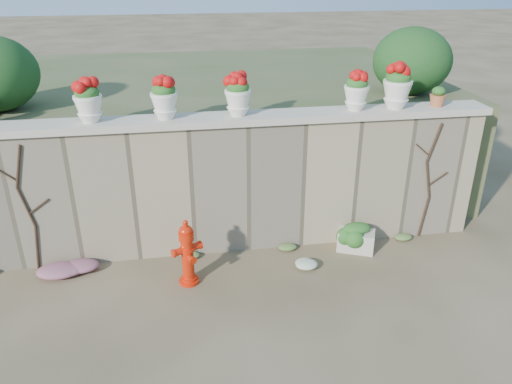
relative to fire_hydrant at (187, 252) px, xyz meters
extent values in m
plane|color=#4A3E25|center=(0.54, -0.88, -0.49)|extent=(80.00, 80.00, 0.00)
cube|color=gray|center=(0.54, 0.92, 0.51)|extent=(8.00, 0.40, 2.00)
cube|color=#BCB59F|center=(0.54, 0.92, 1.56)|extent=(8.10, 0.52, 0.10)
cube|color=#384C23|center=(0.54, 4.12, 0.51)|extent=(9.00, 6.00, 2.00)
ellipsoid|color=#143814|center=(3.94, 2.12, 2.06)|extent=(1.30, 1.30, 1.10)
cylinder|color=black|center=(-2.12, 0.70, -0.14)|extent=(0.12, 0.04, 0.70)
cylinder|color=black|center=(-2.14, 0.70, 0.51)|extent=(0.17, 0.04, 0.61)
cylinder|color=black|center=(-2.13, 0.70, 1.11)|extent=(0.18, 0.04, 0.61)
cylinder|color=black|center=(-1.98, 0.70, 0.51)|extent=(0.30, 0.02, 0.22)
cylinder|color=black|center=(-2.31, 0.70, 1.01)|extent=(0.25, 0.02, 0.21)
cylinder|color=black|center=(3.78, 0.70, -0.14)|extent=(0.12, 0.04, 0.70)
cylinder|color=black|center=(3.76, 0.70, 0.51)|extent=(0.17, 0.04, 0.61)
cylinder|color=black|center=(3.77, 0.70, 1.11)|extent=(0.18, 0.04, 0.61)
cylinder|color=black|center=(3.92, 0.70, 0.51)|extent=(0.30, 0.02, 0.22)
cylinder|color=black|center=(3.59, 0.70, 1.01)|extent=(0.25, 0.02, 0.21)
cylinder|color=red|center=(0.00, 0.00, -0.47)|extent=(0.28, 0.28, 0.05)
cylinder|color=red|center=(0.00, 0.00, -0.10)|extent=(0.17, 0.17, 0.61)
cylinder|color=red|center=(0.00, 0.00, 0.05)|extent=(0.21, 0.21, 0.04)
cylinder|color=red|center=(0.00, 0.00, 0.26)|extent=(0.21, 0.21, 0.12)
ellipsoid|color=red|center=(0.00, 0.00, 0.36)|extent=(0.19, 0.19, 0.14)
cylinder|color=red|center=(0.00, 0.00, 0.43)|extent=(0.07, 0.07, 0.10)
cylinder|color=red|center=(-0.13, -0.06, 0.05)|extent=(0.17, 0.15, 0.10)
cylinder|color=red|center=(0.12, 0.06, 0.05)|extent=(0.17, 0.15, 0.10)
cylinder|color=red|center=(0.04, -0.10, -0.05)|extent=(0.12, 0.13, 0.09)
cube|color=#BCB59F|center=(2.58, 0.46, -0.33)|extent=(0.63, 0.51, 0.32)
ellipsoid|color=#1E5119|center=(2.58, 0.46, -0.11)|extent=(0.49, 0.40, 0.16)
ellipsoid|color=#1E5119|center=(2.44, 0.40, -0.22)|extent=(0.58, 0.52, 0.55)
ellipsoid|color=#BF2683|center=(-1.65, 0.47, -0.39)|extent=(0.78, 0.52, 0.21)
ellipsoid|color=white|center=(1.76, 0.07, -0.40)|extent=(0.49, 0.39, 0.18)
ellipsoid|color=#1E5119|center=(-1.16, 0.92, 2.01)|extent=(0.32, 0.32, 0.19)
ellipsoid|color=#B80D0B|center=(-1.16, 0.92, 2.10)|extent=(0.28, 0.28, 0.20)
ellipsoid|color=#1E5119|center=(-0.17, 0.92, 2.01)|extent=(0.32, 0.32, 0.19)
ellipsoid|color=#B80D0B|center=(-0.17, 0.92, 2.09)|extent=(0.28, 0.28, 0.20)
ellipsoid|color=#1E5119|center=(0.84, 0.92, 2.01)|extent=(0.32, 0.32, 0.19)
ellipsoid|color=#B80D0B|center=(0.84, 0.92, 2.09)|extent=(0.28, 0.28, 0.20)
ellipsoid|color=#1E5119|center=(2.56, 0.92, 2.00)|extent=(0.31, 0.31, 0.19)
ellipsoid|color=#B80D0B|center=(2.56, 0.92, 2.08)|extent=(0.27, 0.27, 0.20)
ellipsoid|color=#1E5119|center=(3.17, 0.92, 2.06)|extent=(0.36, 0.36, 0.22)
ellipsoid|color=#B80D0B|center=(3.17, 0.92, 2.15)|extent=(0.32, 0.32, 0.23)
ellipsoid|color=#1E5119|center=(3.83, 0.92, 1.83)|extent=(0.19, 0.19, 0.14)
camera|label=1|loc=(-0.01, -5.85, 3.59)|focal=35.00mm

